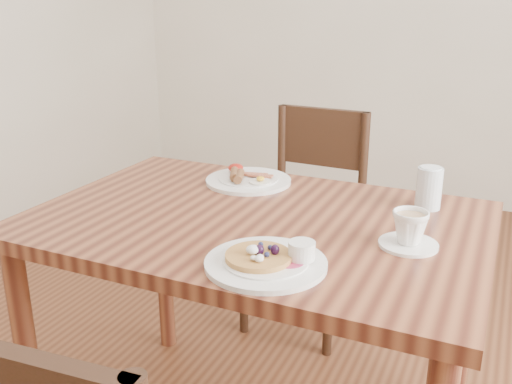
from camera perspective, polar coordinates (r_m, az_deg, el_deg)
dining_table at (r=1.57m, az=0.00°, el=-5.84°), size 1.20×0.80×0.75m
chair_far at (r=2.33m, az=5.33°, el=-1.61°), size 0.43×0.43×0.88m
pancake_plate at (r=1.25m, az=1.21°, el=-6.82°), size 0.27×0.27×0.06m
breakfast_plate at (r=1.81m, az=-0.90°, el=1.30°), size 0.27×0.27×0.04m
teacup_saucer at (r=1.39m, az=15.10°, el=-3.74°), size 0.14×0.14×0.09m
water_glass at (r=1.64m, az=16.91°, el=0.37°), size 0.07×0.07×0.12m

